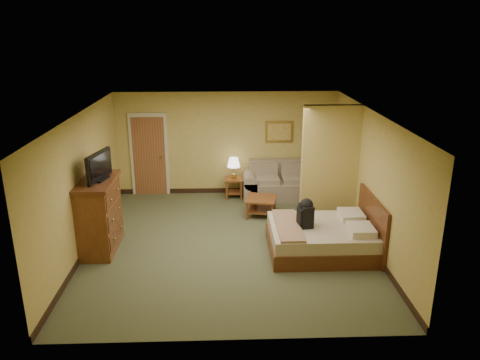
{
  "coord_description": "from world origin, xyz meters",
  "views": [
    {
      "loc": [
        -0.1,
        -8.43,
        4.14
      ],
      "look_at": [
        0.24,
        0.6,
        1.13
      ],
      "focal_mm": 35.0,
      "sensor_mm": 36.0,
      "label": 1
    }
  ],
  "objects_px": {
    "coffee_table": "(261,203)",
    "dresser": "(99,215)",
    "loveseat": "(280,186)",
    "bed": "(325,237)"
  },
  "relations": [
    {
      "from": "coffee_table",
      "to": "bed",
      "type": "xyz_separation_m",
      "value": [
        1.07,
        -1.82,
        -0.01
      ]
    },
    {
      "from": "loveseat",
      "to": "coffee_table",
      "type": "height_order",
      "value": "loveseat"
    },
    {
      "from": "loveseat",
      "to": "dresser",
      "type": "distance_m",
      "value": 4.67
    },
    {
      "from": "coffee_table",
      "to": "dresser",
      "type": "xyz_separation_m",
      "value": [
        -3.23,
        -1.56,
        0.41
      ]
    },
    {
      "from": "loveseat",
      "to": "bed",
      "type": "bearing_deg",
      "value": -80.28
    },
    {
      "from": "loveseat",
      "to": "dresser",
      "type": "relative_size",
      "value": 1.29
    },
    {
      "from": "coffee_table",
      "to": "dresser",
      "type": "height_order",
      "value": "dresser"
    },
    {
      "from": "coffee_table",
      "to": "dresser",
      "type": "distance_m",
      "value": 3.61
    },
    {
      "from": "coffee_table",
      "to": "dresser",
      "type": "bearing_deg",
      "value": -154.18
    },
    {
      "from": "bed",
      "to": "coffee_table",
      "type": "bearing_deg",
      "value": 120.4
    }
  ]
}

